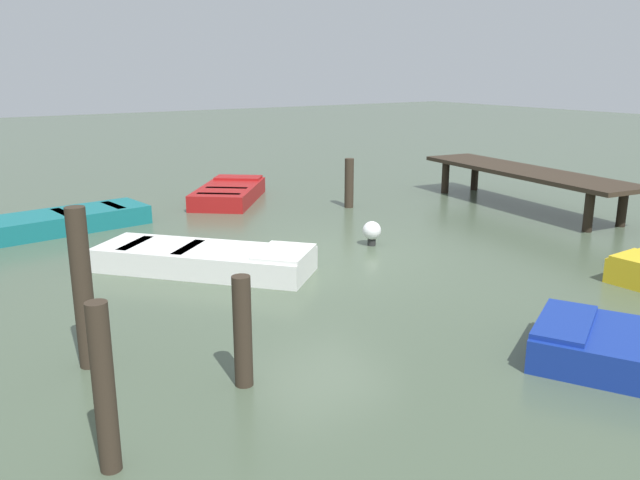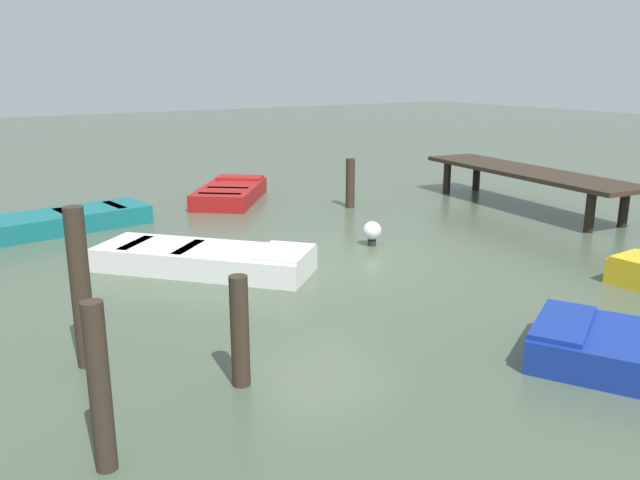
{
  "view_description": "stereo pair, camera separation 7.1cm",
  "coord_description": "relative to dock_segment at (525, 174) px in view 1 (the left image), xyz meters",
  "views": [
    {
      "loc": [
        9.42,
        -6.16,
        3.37
      ],
      "look_at": [
        0.0,
        0.0,
        0.35
      ],
      "focal_mm": 36.32,
      "sensor_mm": 36.0,
      "label": 1
    },
    {
      "loc": [
        9.46,
        -6.1,
        3.37
      ],
      "look_at": [
        0.0,
        0.0,
        0.35
      ],
      "focal_mm": 36.32,
      "sensor_mm": 36.0,
      "label": 2
    }
  ],
  "objects": [
    {
      "name": "rowboat_red",
      "position": [
        -4.7,
        -5.72,
        -0.62
      ],
      "size": [
        3.13,
        2.9,
        0.46
      ],
      "rotation": [
        0.0,
        0.0,
        2.46
      ],
      "color": "maroon",
      "rests_on": "ground_plane"
    },
    {
      "name": "rowboat_teal",
      "position": [
        -3.75,
        -10.35,
        -0.62
      ],
      "size": [
        1.77,
        4.2,
        0.46
      ],
      "rotation": [
        0.0,
        0.0,
        4.84
      ],
      "color": "#14666B",
      "rests_on": "ground_plane"
    },
    {
      "name": "mooring_piling_near_left",
      "position": [
        4.51,
        -9.92,
        -0.21
      ],
      "size": [
        0.2,
        0.2,
        1.25
      ],
      "primitive_type": "cylinder",
      "color": "#33281E",
      "rests_on": "ground_plane"
    },
    {
      "name": "marker_buoy",
      "position": [
        0.73,
        -5.25,
        -0.55
      ],
      "size": [
        0.36,
        0.36,
        0.48
      ],
      "color": "#262626",
      "rests_on": "ground_plane"
    },
    {
      "name": "mooring_piling_center",
      "position": [
        3.11,
        -11.22,
        0.11
      ],
      "size": [
        0.22,
        0.22,
        1.89
      ],
      "primitive_type": "cylinder",
      "color": "#33281E",
      "rests_on": "ground_plane"
    },
    {
      "name": "ground_plane",
      "position": [
        0.94,
        -6.59,
        -0.84
      ],
      "size": [
        80.0,
        80.0,
        0.0
      ],
      "primitive_type": "plane",
      "color": "#475642"
    },
    {
      "name": "mooring_piling_mid_left",
      "position": [
        5.27,
        -11.58,
        -0.07
      ],
      "size": [
        0.19,
        0.19,
        1.54
      ],
      "primitive_type": "cylinder",
      "color": "#33281E",
      "rests_on": "ground_plane"
    },
    {
      "name": "rowboat_white",
      "position": [
        0.47,
        -8.61,
        -0.62
      ],
      "size": [
        3.57,
        3.38,
        0.46
      ],
      "rotation": [
        0.0,
        0.0,
        0.73
      ],
      "color": "silver",
      "rests_on": "ground_plane"
    },
    {
      "name": "dock_segment",
      "position": [
        0.0,
        0.0,
        0.0
      ],
      "size": [
        6.2,
        2.13,
        0.95
      ],
      "rotation": [
        0.0,
        0.0,
        -0.11
      ],
      "color": "#33281E",
      "rests_on": "ground_plane"
    },
    {
      "name": "mooring_piling_near_right",
      "position": [
        -2.38,
        -3.56,
        -0.23
      ],
      "size": [
        0.22,
        0.22,
        1.21
      ],
      "primitive_type": "cylinder",
      "color": "#33281E",
      "rests_on": "ground_plane"
    }
  ]
}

